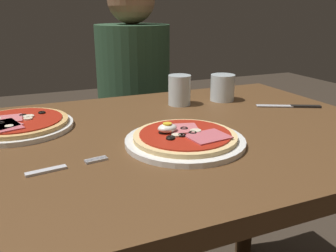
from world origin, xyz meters
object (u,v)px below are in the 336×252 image
at_px(knife, 293,106).
at_px(diner_person, 135,119).
at_px(fork, 61,167).
at_px(pizza_across_left, 18,124).
at_px(water_glass_far, 179,92).
at_px(water_glass_near, 222,89).
at_px(pizza_foreground, 185,139).
at_px(dining_table, 149,177).

height_order(knife, diner_person, diner_person).
relative_size(fork, diner_person, 0.13).
xyz_separation_m(pizza_across_left, water_glass_far, (0.47, 0.06, 0.03)).
xyz_separation_m(water_glass_near, fork, (-0.56, -0.34, -0.03)).
xyz_separation_m(pizza_foreground, water_glass_near, (0.29, 0.31, 0.02)).
xyz_separation_m(water_glass_far, diner_person, (0.01, 0.51, -0.23)).
distance_m(pizza_foreground, diner_person, 0.86).
height_order(dining_table, diner_person, diner_person).
bearing_deg(diner_person, dining_table, 74.99).
bearing_deg(water_glass_far, diner_person, 88.84).
relative_size(pizza_foreground, diner_person, 0.23).
bearing_deg(pizza_across_left, diner_person, 49.36).
bearing_deg(pizza_across_left, water_glass_near, 4.86).
relative_size(dining_table, diner_person, 1.06).
relative_size(pizza_foreground, water_glass_far, 2.89).
distance_m(water_glass_near, water_glass_far, 0.15).
bearing_deg(water_glass_far, pizza_across_left, -173.03).
height_order(dining_table, knife, knife).
relative_size(water_glass_near, diner_person, 0.07).
height_order(dining_table, water_glass_far, water_glass_far).
distance_m(pizza_across_left, diner_person, 0.77).
height_order(dining_table, pizza_foreground, pizza_foreground).
xyz_separation_m(pizza_foreground, water_glass_far, (0.13, 0.32, 0.03)).
bearing_deg(diner_person, pizza_across_left, 49.36).
distance_m(pizza_across_left, water_glass_near, 0.63).
height_order(dining_table, fork, fork).
bearing_deg(pizza_foreground, diner_person, 80.19).
height_order(pizza_across_left, knife, pizza_across_left).
distance_m(fork, diner_person, 0.97).
bearing_deg(pizza_foreground, fork, -174.47).
xyz_separation_m(pizza_across_left, fork, (0.07, -0.28, -0.01)).
bearing_deg(dining_table, diner_person, 74.99).
bearing_deg(fork, pizza_across_left, 103.88).
xyz_separation_m(dining_table, knife, (0.50, 0.05, 0.12)).
bearing_deg(knife, dining_table, -173.69).
xyz_separation_m(pizza_across_left, diner_person, (0.49, 0.57, -0.21)).
relative_size(dining_table, pizza_foreground, 4.62).
xyz_separation_m(water_glass_far, knife, (0.31, -0.16, -0.04)).
bearing_deg(fork, knife, 13.90).
bearing_deg(dining_table, knife, 6.31).
distance_m(dining_table, knife, 0.51).
relative_size(pizza_across_left, knife, 1.47).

